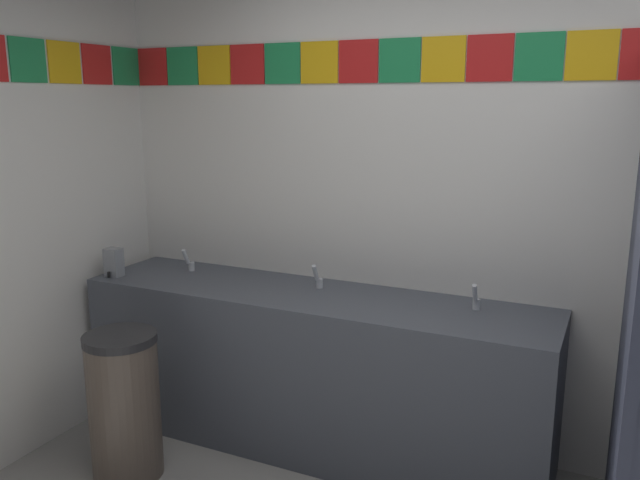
{
  "coord_description": "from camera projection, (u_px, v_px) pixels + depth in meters",
  "views": [
    {
      "loc": [
        0.61,
        -1.52,
        1.81
      ],
      "look_at": [
        -0.59,
        1.0,
        1.2
      ],
      "focal_mm": 36.12,
      "sensor_mm": 36.0,
      "label": 1
    }
  ],
  "objects": [
    {
      "name": "faucet_left",
      "position": [
        189.0,
        262.0,
        3.7
      ],
      "size": [
        0.04,
        0.1,
        0.14
      ],
      "color": "silver",
      "rests_on": "vanity_counter"
    },
    {
      "name": "trash_bin",
      "position": [
        124.0,
        405.0,
        3.1
      ],
      "size": [
        0.35,
        0.35,
        0.73
      ],
      "color": "brown",
      "rests_on": "ground_plane"
    },
    {
      "name": "wall_back",
      "position": [
        484.0,
        200.0,
        3.15
      ],
      "size": [
        4.13,
        0.09,
        2.63
      ],
      "color": "white",
      "rests_on": "ground_plane"
    },
    {
      "name": "soap_dispenser",
      "position": [
        114.0,
        262.0,
        3.59
      ],
      "size": [
        0.09,
        0.09,
        0.16
      ],
      "color": "gray",
      "rests_on": "vanity_counter"
    },
    {
      "name": "vanity_counter",
      "position": [
        311.0,
        367.0,
        3.37
      ],
      "size": [
        2.46,
        0.58,
        0.83
      ],
      "color": "#4C515B",
      "rests_on": "ground_plane"
    },
    {
      "name": "faucet_center",
      "position": [
        318.0,
        279.0,
        3.35
      ],
      "size": [
        0.04,
        0.1,
        0.14
      ],
      "color": "silver",
      "rests_on": "vanity_counter"
    },
    {
      "name": "faucet_right",
      "position": [
        476.0,
        300.0,
        3.01
      ],
      "size": [
        0.04,
        0.1,
        0.14
      ],
      "color": "silver",
      "rests_on": "vanity_counter"
    }
  ]
}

